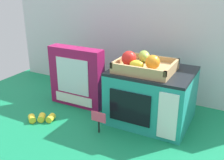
# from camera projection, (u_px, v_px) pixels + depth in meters

# --- Properties ---
(ground_plane) EXTENTS (1.70, 1.70, 0.00)m
(ground_plane) POSITION_uv_depth(u_px,v_px,m) (109.00, 114.00, 1.35)
(ground_plane) COLOR #147A4C
(ground_plane) RESTS_ON ground
(display_back_panel) EXTENTS (1.61, 0.03, 0.55)m
(display_back_panel) POSITION_uv_depth(u_px,v_px,m) (135.00, 46.00, 1.51)
(display_back_panel) COLOR silver
(display_back_panel) RESTS_ON ground
(toy_microwave) EXTENTS (0.36, 0.30, 0.25)m
(toy_microwave) POSITION_uv_depth(u_px,v_px,m) (151.00, 96.00, 1.25)
(toy_microwave) COLOR teal
(toy_microwave) RESTS_ON ground
(food_groups_crate) EXTENTS (0.25, 0.21, 0.09)m
(food_groups_crate) POSITION_uv_depth(u_px,v_px,m) (144.00, 65.00, 1.18)
(food_groups_crate) COLOR tan
(food_groups_crate) RESTS_ON toy_microwave
(cookie_set_box) EXTENTS (0.30, 0.08, 0.31)m
(cookie_set_box) POSITION_uv_depth(u_px,v_px,m) (77.00, 77.00, 1.40)
(cookie_set_box) COLOR #99144C
(cookie_set_box) RESTS_ON ground
(price_sign) EXTENTS (0.07, 0.01, 0.10)m
(price_sign) POSITION_uv_depth(u_px,v_px,m) (99.00, 119.00, 1.16)
(price_sign) COLOR black
(price_sign) RESTS_ON ground
(loose_toy_banana) EXTENTS (0.12, 0.10, 0.03)m
(loose_toy_banana) POSITION_uv_depth(u_px,v_px,m) (41.00, 118.00, 1.28)
(loose_toy_banana) COLOR yellow
(loose_toy_banana) RESTS_ON ground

